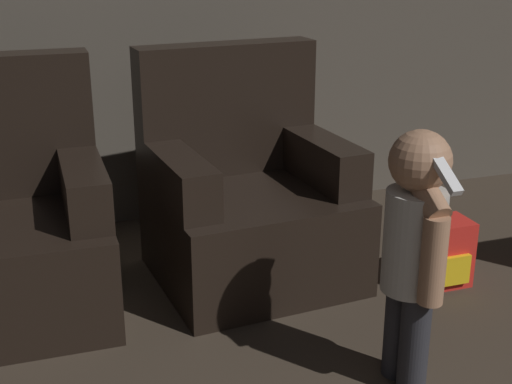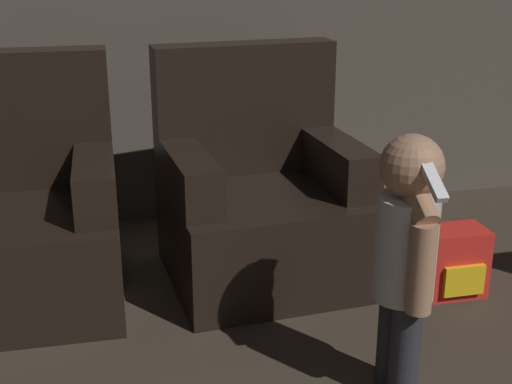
% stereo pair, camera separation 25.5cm
% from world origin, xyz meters
% --- Properties ---
extents(armchair_left, '(0.83, 0.77, 1.00)m').
position_xyz_m(armchair_left, '(-0.87, 3.67, 0.34)').
color(armchair_left, black).
rests_on(armchair_left, ground_plane).
extents(armchair_right, '(0.88, 0.83, 1.00)m').
position_xyz_m(armchair_right, '(0.16, 3.67, 0.34)').
color(armchair_right, black).
rests_on(armchair_right, ground_plane).
extents(person_toddler, '(0.20, 0.35, 0.89)m').
position_xyz_m(person_toddler, '(0.39, 2.68, 0.53)').
color(person_toddler, '#28282D').
rests_on(person_toddler, ground_plane).
extents(toy_backpack, '(0.25, 0.19, 0.30)m').
position_xyz_m(toy_backpack, '(0.91, 3.28, 0.15)').
color(toy_backpack, red).
rests_on(toy_backpack, ground_plane).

